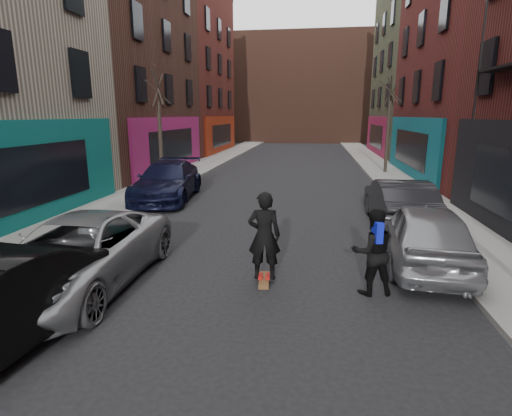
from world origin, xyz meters
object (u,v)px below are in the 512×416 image
(skateboard, at_px, (264,280))
(tree_right_far, at_px, (389,117))
(parked_right_far, at_px, (425,234))
(parked_left_far, at_px, (78,253))
(skateboarder, at_px, (264,236))
(parked_left_end, at_px, (168,181))
(pedestrian, at_px, (373,252))
(parked_right_end, at_px, (399,202))
(tree_left_far, at_px, (159,120))

(skateboard, bearing_deg, tree_right_far, 67.38)
(tree_right_far, relative_size, parked_right_far, 1.46)
(parked_left_far, xyz_separation_m, parked_right_far, (7.72, 2.45, 0.04))
(tree_right_far, xyz_separation_m, parked_right_far, (-1.68, -16.11, -2.74))
(skateboarder, bearing_deg, parked_right_far, -161.86)
(parked_left_end, bearing_deg, pedestrian, -54.41)
(parked_left_end, xyz_separation_m, skateboard, (5.33, -8.30, -0.77))
(skateboard, bearing_deg, parked_left_end, 117.19)
(skateboarder, bearing_deg, parked_right_end, -131.50)
(parked_right_far, xyz_separation_m, pedestrian, (-1.52, -1.88, 0.12))
(parked_right_far, xyz_separation_m, skateboarder, (-3.79, -1.66, 0.29))
(skateboarder, bearing_deg, parked_left_end, -62.81)
(parked_left_far, xyz_separation_m, parked_right_end, (7.80, 6.12, 0.04))
(parked_right_far, distance_m, skateboarder, 4.15)
(parked_right_far, distance_m, pedestrian, 2.42)
(skateboarder, xyz_separation_m, pedestrian, (2.27, -0.22, -0.17))
(tree_right_far, relative_size, skateboard, 8.50)
(parked_left_far, distance_m, skateboard, 4.07)
(tree_right_far, relative_size, skateboarder, 3.46)
(skateboard, bearing_deg, skateboarder, -5.50)
(tree_left_far, relative_size, parked_right_far, 1.40)
(tree_left_far, distance_m, skateboarder, 13.85)
(parked_left_end, distance_m, pedestrian, 11.42)
(tree_left_far, xyz_separation_m, tree_right_far, (12.40, 6.00, 0.15))
(tree_left_far, distance_m, parked_left_far, 13.17)
(parked_left_far, relative_size, pedestrian, 2.99)
(parked_right_far, xyz_separation_m, parked_right_end, (0.08, 3.67, -0.00))
(skateboard, height_order, pedestrian, pedestrian)
(parked_right_end, bearing_deg, parked_right_far, 87.60)
(skateboard, bearing_deg, parked_right_far, 18.14)
(pedestrian, bearing_deg, parked_left_far, -7.54)
(skateboard, bearing_deg, pedestrian, -11.14)
(tree_right_far, distance_m, skateboarder, 18.75)
(tree_left_far, bearing_deg, pedestrian, -52.51)
(parked_left_far, distance_m, parked_left_end, 9.19)
(parked_left_far, distance_m, pedestrian, 6.23)
(tree_right_far, xyz_separation_m, parked_right_end, (-1.60, -12.44, -2.74))
(parked_left_far, distance_m, parked_right_far, 8.10)
(parked_left_far, bearing_deg, parked_right_far, 16.86)
(parked_left_end, distance_m, parked_right_end, 9.67)
(parked_right_end, xyz_separation_m, skateboarder, (-3.87, -5.33, 0.29))
(tree_right_far, xyz_separation_m, parked_left_end, (-10.80, -9.47, -2.71))
(tree_right_far, bearing_deg, parked_left_far, -116.86)
(tree_right_far, distance_m, skateboard, 18.92)
(tree_left_far, bearing_deg, tree_right_far, 25.82)
(parked_left_far, height_order, parked_left_end, parked_left_end)
(tree_left_far, height_order, parked_left_far, tree_left_far)
(parked_right_far, relative_size, pedestrian, 2.56)
(skateboard, xyz_separation_m, skateboarder, (0.00, 0.00, 1.03))
(parked_right_end, bearing_deg, parked_left_end, -18.99)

